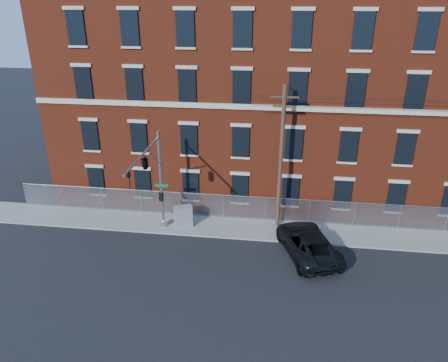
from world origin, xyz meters
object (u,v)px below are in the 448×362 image
Objects in this scene: utility_pole_near at (281,157)px; utility_cabinet at (183,216)px; pickup_truck at (307,243)px; traffic_signal_mast at (149,169)px.

utility_cabinet is at bearing -171.69° from utility_pole_near.
pickup_truck is 8.82m from utility_cabinet.
utility_cabinet reaches higher than pickup_truck.
pickup_truck is 3.84× the size of utility_cabinet.
utility_cabinet is (-6.60, -0.96, -4.45)m from utility_pole_near.
pickup_truck is at bearing -36.62° from utility_cabinet.
utility_pole_near is 5.86m from pickup_truck.
traffic_signal_mast is 1.18× the size of pickup_truck.
utility_pole_near is 8.01m from utility_cabinet.
pickup_truck is at bearing -58.87° from utility_pole_near.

